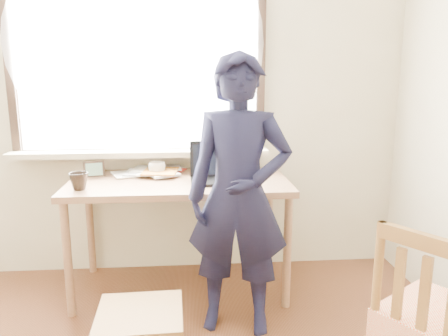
{
  "coord_description": "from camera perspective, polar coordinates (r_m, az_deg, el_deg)",
  "views": [
    {
      "loc": [
        0.15,
        -1.25,
        1.49
      ],
      "look_at": [
        0.33,
        0.95,
        1.01
      ],
      "focal_mm": 35.0,
      "sensor_mm": 36.0,
      "label": 1
    }
  ],
  "objects": [
    {
      "name": "person",
      "position": [
        2.49,
        1.94,
        -3.73
      ],
      "size": [
        0.65,
        0.49,
        1.62
      ],
      "primitive_type": "imported",
      "rotation": [
        0.0,
        0.0,
        -0.2
      ],
      "color": "black",
      "rests_on": "ground"
    },
    {
      "name": "room_shell",
      "position": [
        1.47,
        -11.91,
        17.6
      ],
      "size": [
        3.52,
        4.02,
        2.61
      ],
      "color": "beige",
      "rests_on": "ground"
    },
    {
      "name": "mouse",
      "position": [
        2.89,
        3.7,
        -1.54
      ],
      "size": [
        0.09,
        0.06,
        0.03
      ],
      "primitive_type": "ellipsoid",
      "color": "black",
      "rests_on": "desk"
    },
    {
      "name": "mug_dark",
      "position": [
        2.84,
        -18.42,
        -1.66
      ],
      "size": [
        0.16,
        0.16,
        0.11
      ],
      "primitive_type": "imported",
      "rotation": [
        0.0,
        0.0,
        -0.63
      ],
      "color": "black",
      "rests_on": "desk"
    },
    {
      "name": "desk_clutter",
      "position": [
        3.19,
        -12.76,
        -0.4
      ],
      "size": [
        0.8,
        0.5,
        0.04
      ],
      "color": "white",
      "rests_on": "desk"
    },
    {
      "name": "side_chair",
      "position": [
        2.03,
        26.45,
        -18.67
      ],
      "size": [
        0.59,
        0.59,
        0.94
      ],
      "color": "olive",
      "rests_on": "ground"
    },
    {
      "name": "work_chair",
      "position": [
        2.21,
        -10.9,
        -19.34
      ],
      "size": [
        0.41,
        0.39,
        0.41
      ],
      "color": "olive",
      "rests_on": "ground"
    },
    {
      "name": "book_a",
      "position": [
        3.19,
        -12.73,
        -0.62
      ],
      "size": [
        0.19,
        0.25,
        0.02
      ],
      "primitive_type": "imported",
      "rotation": [
        0.0,
        0.0,
        -0.08
      ],
      "color": "white",
      "rests_on": "desk"
    },
    {
      "name": "book_b",
      "position": [
        3.19,
        0.62,
        -0.32
      ],
      "size": [
        0.33,
        0.34,
        0.02
      ],
      "primitive_type": "imported",
      "rotation": [
        0.0,
        0.0,
        -0.67
      ],
      "color": "white",
      "rests_on": "desk"
    },
    {
      "name": "desk",
      "position": [
        2.99,
        -5.84,
        -3.09
      ],
      "size": [
        1.47,
        0.74,
        0.79
      ],
      "color": "#916848",
      "rests_on": "ground"
    },
    {
      "name": "mug_white",
      "position": [
        3.11,
        -8.75,
        -0.1
      ],
      "size": [
        0.17,
        0.17,
        0.09
      ],
      "primitive_type": "imported",
      "rotation": [
        0.0,
        0.0,
        0.58
      ],
      "color": "white",
      "rests_on": "desk"
    },
    {
      "name": "picture_frame",
      "position": [
        3.12,
        -16.6,
        -0.31
      ],
      "size": [
        0.14,
        0.05,
        0.11
      ],
      "color": "black",
      "rests_on": "desk"
    },
    {
      "name": "laptop",
      "position": [
        2.93,
        -0.76,
        -0.47
      ],
      "size": [
        0.38,
        0.31,
        0.25
      ],
      "color": "black",
      "rests_on": "desk"
    }
  ]
}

